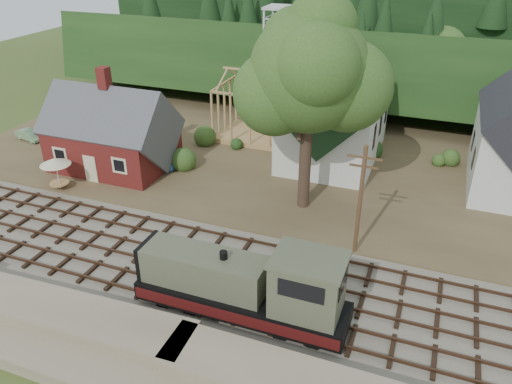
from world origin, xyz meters
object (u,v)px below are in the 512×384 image
(locomotive, at_px, (249,287))
(patio_set, at_px, (55,163))
(car_blue, at_px, (172,160))
(car_green, at_px, (29,135))

(locomotive, xyz_separation_m, patio_set, (-20.32, 8.50, 0.52))
(car_blue, relative_size, car_green, 0.98)
(locomotive, height_order, car_green, locomotive)
(locomotive, distance_m, car_blue, 21.03)
(locomotive, distance_m, patio_set, 22.03)
(car_blue, bearing_deg, car_green, 169.23)
(locomotive, relative_size, patio_set, 4.35)
(locomotive, relative_size, car_blue, 3.68)
(car_blue, xyz_separation_m, car_green, (-16.63, 0.22, -0.00))
(car_green, bearing_deg, locomotive, -105.70)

